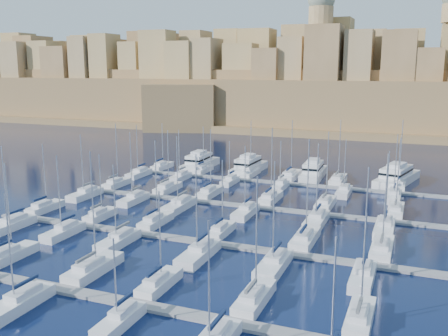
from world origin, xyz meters
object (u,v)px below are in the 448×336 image
at_px(sailboat_2, 93,268).
at_px(motor_yacht_c, 313,171).
at_px(motor_yacht_b, 249,166).
at_px(sailboat_4, 254,298).
at_px(motor_yacht_d, 397,176).
at_px(motor_yacht_a, 200,162).

distance_m(sailboat_2, motor_yacht_c, 70.68).
bearing_deg(motor_yacht_c, sailboat_2, -102.56).
height_order(sailboat_2, motor_yacht_b, sailboat_2).
bearing_deg(sailboat_4, motor_yacht_d, 80.31).
relative_size(sailboat_4, motor_yacht_b, 0.95).
distance_m(motor_yacht_a, motor_yacht_d, 50.77).
relative_size(sailboat_4, motor_yacht_d, 0.78).
relative_size(motor_yacht_a, motor_yacht_d, 0.82).
distance_m(motor_yacht_a, motor_yacht_c, 31.17).
bearing_deg(motor_yacht_a, motor_yacht_b, -0.40).
height_order(sailboat_4, motor_yacht_d, sailboat_4).
height_order(sailboat_2, motor_yacht_c, sailboat_2).
xyz_separation_m(motor_yacht_c, motor_yacht_d, (19.59, 1.75, -0.00)).
relative_size(sailboat_2, motor_yacht_a, 1.03).
bearing_deg(motor_yacht_d, motor_yacht_a, -178.53).
distance_m(sailboat_4, motor_yacht_c, 69.85).
relative_size(sailboat_2, motor_yacht_d, 0.85).
relative_size(motor_yacht_c, motor_yacht_d, 0.79).
distance_m(sailboat_4, motor_yacht_b, 73.99).
relative_size(sailboat_4, motor_yacht_c, 0.99).
distance_m(motor_yacht_b, motor_yacht_d, 36.72).
height_order(motor_yacht_c, motor_yacht_d, same).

